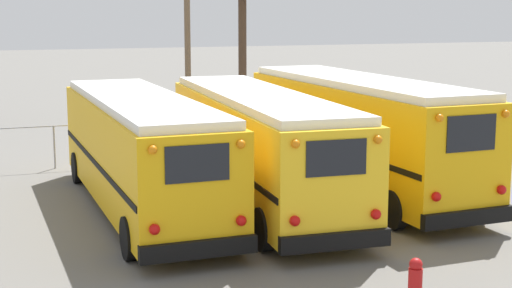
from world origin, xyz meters
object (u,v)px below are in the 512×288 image
Objects in this scene: school_bus_2 at (359,131)px; fire_hydrant at (415,287)px; school_bus_1 at (258,143)px; utility_pole at (187,22)px; school_bus_0 at (141,149)px.

fire_hydrant is (-3.22, -8.55, -1.24)m from school_bus_2.
school_bus_2 is 9.95× the size of fire_hydrant.
school_bus_1 is 3.13m from school_bus_2.
school_bus_1 is 8.36m from fire_hydrant.
utility_pole is 8.48× the size of fire_hydrant.
fire_hydrant is at bearing -90.78° from school_bus_1.
school_bus_1 is 13.56m from utility_pole.
utility_pole is (4.60, 12.94, 2.95)m from school_bus_0.
school_bus_2 is at bearing -82.82° from utility_pole.
school_bus_0 is 6.22m from school_bus_2.
school_bus_2 is at bearing 4.95° from school_bus_1.
utility_pole is at bearing 83.55° from school_bus_1.
fire_hydrant is (-1.60, -21.44, -4.05)m from utility_pole.
school_bus_0 is 0.96× the size of school_bus_1.
school_bus_2 is 1.17× the size of utility_pole.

